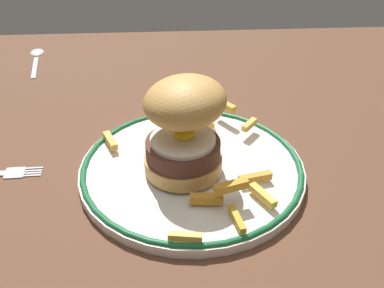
% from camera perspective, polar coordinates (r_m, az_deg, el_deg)
% --- Properties ---
extents(ground_plane, '(1.43, 0.94, 0.04)m').
position_cam_1_polar(ground_plane, '(0.62, 4.74, -3.64)').
color(ground_plane, brown).
extents(dinner_plate, '(0.28, 0.28, 0.02)m').
position_cam_1_polar(dinner_plate, '(0.58, -0.00, -3.07)').
color(dinner_plate, white).
rests_on(dinner_plate, ground_plane).
extents(burger, '(0.12, 0.12, 0.12)m').
position_cam_1_polar(burger, '(0.54, -0.97, 2.43)').
color(burger, tan).
rests_on(burger, dinner_plate).
extents(fries_pile, '(0.21, 0.26, 0.03)m').
position_cam_1_polar(fries_pile, '(0.57, 2.60, -2.15)').
color(fries_pile, gold).
rests_on(fries_pile, dinner_plate).
extents(spoon, '(0.04, 0.13, 0.01)m').
position_cam_1_polar(spoon, '(0.95, -18.52, 10.40)').
color(spoon, silver).
rests_on(spoon, ground_plane).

